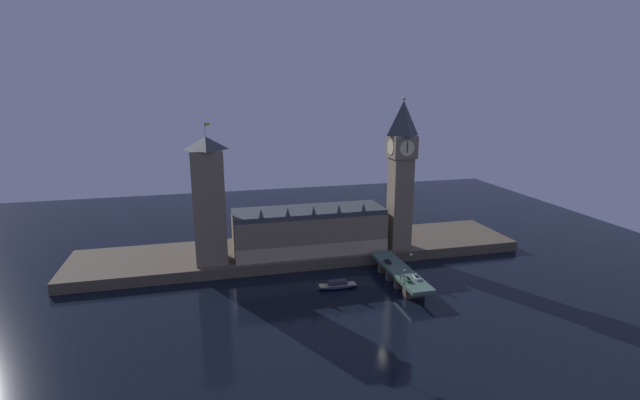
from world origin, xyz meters
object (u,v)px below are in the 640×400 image
object	(u,v)px
victoria_tower	(209,201)
pedestrian_far_rail	(383,261)
street_lamp_mid	(411,259)
clock_tower	(401,170)
street_lamp_near	(405,275)
car_northbound_lead	(388,261)
boat_upstream	(337,285)
car_northbound_trail	(407,279)
pedestrian_near_rail	(401,278)
car_southbound_lead	(416,278)

from	to	relation	value
victoria_tower	pedestrian_far_rail	size ratio (longest dim) A/B	38.38
pedestrian_far_rail	street_lamp_mid	world-z (taller)	street_lamp_mid
clock_tower	street_lamp_mid	size ratio (longest dim) A/B	10.77
street_lamp_mid	street_lamp_near	bearing A→B (deg)	-123.21
car_northbound_lead	street_lamp_mid	size ratio (longest dim) A/B	0.66
street_lamp_near	boat_upstream	xyz separation A→B (m)	(-23.03, 16.19, -9.02)
car_northbound_lead	pedestrian_far_rail	xyz separation A→B (m)	(-2.21, 0.57, 0.23)
car_northbound_trail	street_lamp_near	bearing A→B (deg)	-133.92
pedestrian_near_rail	street_lamp_near	world-z (taller)	street_lamp_near
pedestrian_far_rail	street_lamp_near	size ratio (longest dim) A/B	0.26
pedestrian_far_rail	boat_upstream	bearing A→B (deg)	-161.63
street_lamp_near	victoria_tower	bearing A→B (deg)	146.87
victoria_tower	car_northbound_trail	xyz separation A→B (m)	(76.40, -45.45, -26.79)
pedestrian_near_rail	boat_upstream	xyz separation A→B (m)	(-23.43, 11.91, -5.94)
victoria_tower	pedestrian_near_rail	bearing A→B (deg)	-30.60
victoria_tower	pedestrian_far_rail	distance (m)	82.46
car_southbound_lead	boat_upstream	distance (m)	33.10
victoria_tower	car_southbound_lead	distance (m)	96.13
street_lamp_near	clock_tower	bearing A→B (deg)	69.35
victoria_tower	boat_upstream	size ratio (longest dim) A/B	3.54
car_northbound_trail	boat_upstream	distance (m)	29.54
car_southbound_lead	street_lamp_mid	xyz separation A→B (m)	(2.61, 11.16, 3.60)
car_northbound_trail	pedestrian_near_rail	distance (m)	2.72
pedestrian_far_rail	victoria_tower	bearing A→B (deg)	161.94
victoria_tower	car_northbound_trail	distance (m)	92.84
car_northbound_lead	victoria_tower	bearing A→B (deg)	162.04
clock_tower	car_southbound_lead	distance (m)	57.34
car_southbound_lead	pedestrian_near_rail	bearing A→B (deg)	173.80
car_southbound_lead	street_lamp_mid	bearing A→B (deg)	76.84
victoria_tower	car_southbound_lead	size ratio (longest dim) A/B	15.95
clock_tower	boat_upstream	distance (m)	65.98
pedestrian_near_rail	street_lamp_near	xyz separation A→B (m)	(-0.40, -4.28, 3.08)
car_northbound_lead	car_southbound_lead	bearing A→B (deg)	-77.45
car_northbound_lead	boat_upstream	xyz separation A→B (m)	(-25.64, -7.21, -5.67)
car_southbound_lead	pedestrian_far_rail	xyz separation A→B (m)	(-6.63, 20.41, 0.20)
car_northbound_lead	car_northbound_trail	xyz separation A→B (m)	(0.00, -20.69, 0.09)
car_northbound_lead	street_lamp_near	bearing A→B (deg)	-96.36
car_northbound_trail	boat_upstream	world-z (taller)	car_northbound_trail
boat_upstream	street_lamp_near	bearing A→B (deg)	-35.10
pedestrian_near_rail	street_lamp_near	distance (m)	5.29
clock_tower	victoria_tower	world-z (taller)	clock_tower
victoria_tower	pedestrian_near_rail	world-z (taller)	victoria_tower
car_northbound_lead	pedestrian_far_rail	size ratio (longest dim) A/B	2.73
victoria_tower	pedestrian_far_rail	bearing A→B (deg)	-18.06
victoria_tower	boat_upstream	world-z (taller)	victoria_tower
car_northbound_lead	pedestrian_near_rail	world-z (taller)	pedestrian_near_rail
pedestrian_far_rail	car_northbound_lead	bearing A→B (deg)	-14.54
car_southbound_lead	pedestrian_near_rail	xyz separation A→B (m)	(-6.63, 0.72, 0.24)
pedestrian_near_rail	boat_upstream	size ratio (longest dim) A/B	0.10
clock_tower	car_southbound_lead	xyz separation A→B (m)	(-10.35, -42.56, -37.01)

